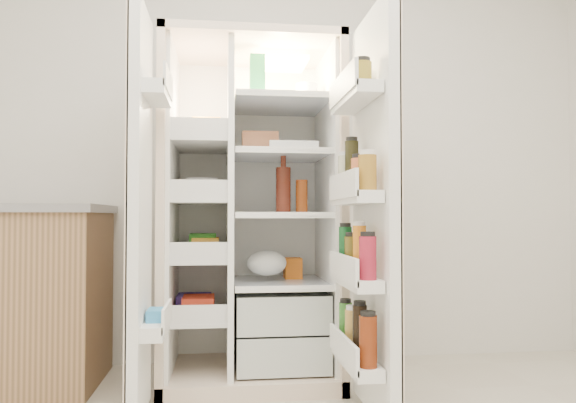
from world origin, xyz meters
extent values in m
cube|color=silver|center=(0.00, 2.00, 1.35)|extent=(4.00, 0.02, 2.70)
cube|color=beige|center=(-0.12, 1.93, 0.90)|extent=(0.92, 0.04, 1.80)
cube|color=beige|center=(-0.56, 1.60, 0.90)|extent=(0.04, 0.70, 1.80)
cube|color=beige|center=(0.32, 1.60, 0.90)|extent=(0.04, 0.70, 1.80)
cube|color=beige|center=(-0.12, 1.60, 1.78)|extent=(0.92, 0.70, 0.04)
cube|color=beige|center=(-0.12, 1.60, 0.04)|extent=(0.92, 0.70, 0.08)
cube|color=white|center=(-0.12, 1.90, 0.92)|extent=(0.84, 0.02, 1.68)
cube|color=white|center=(-0.53, 1.60, 0.92)|extent=(0.02, 0.62, 1.68)
cube|color=white|center=(0.29, 1.60, 0.92)|extent=(0.02, 0.62, 1.68)
cube|color=white|center=(-0.23, 1.60, 0.92)|extent=(0.03, 0.62, 1.68)
cube|color=#B8C1BC|center=(0.03, 1.58, 0.18)|extent=(0.47, 0.52, 0.19)
cube|color=#B8C1BC|center=(0.03, 1.58, 0.39)|extent=(0.47, 0.52, 0.19)
cube|color=#FFD18C|center=(0.03, 1.65, 1.72)|extent=(0.30, 0.30, 0.02)
cube|color=silver|center=(-0.39, 1.60, 0.35)|extent=(0.28, 0.58, 0.02)
cube|color=silver|center=(-0.39, 1.60, 0.65)|extent=(0.28, 0.58, 0.02)
cube|color=silver|center=(-0.39, 1.60, 0.95)|extent=(0.28, 0.58, 0.02)
cube|color=silver|center=(-0.39, 1.60, 1.25)|extent=(0.28, 0.58, 0.02)
cube|color=white|center=(0.03, 1.60, 0.52)|extent=(0.49, 0.58, 0.01)
cube|color=white|center=(0.03, 1.60, 0.88)|extent=(0.49, 0.58, 0.01)
cube|color=white|center=(0.03, 1.60, 1.20)|extent=(0.49, 0.58, 0.02)
cube|color=white|center=(0.03, 1.60, 1.48)|extent=(0.49, 0.58, 0.02)
cube|color=red|center=(-0.39, 1.60, 0.41)|extent=(0.16, 0.20, 0.10)
cube|color=#277720|center=(-0.39, 1.60, 0.72)|extent=(0.14, 0.18, 0.12)
cube|color=silver|center=(-0.39, 1.60, 0.99)|extent=(0.20, 0.22, 0.07)
cube|color=orange|center=(-0.39, 1.60, 1.33)|extent=(0.15, 0.16, 0.14)
cube|color=#4E37A7|center=(-0.39, 1.60, 0.40)|extent=(0.18, 0.20, 0.09)
cube|color=orange|center=(-0.39, 1.60, 0.71)|extent=(0.14, 0.18, 0.10)
cube|color=white|center=(-0.39, 1.60, 1.02)|extent=(0.16, 0.16, 0.12)
sphere|color=orange|center=(-0.09, 1.50, 0.12)|extent=(0.07, 0.07, 0.07)
sphere|color=orange|center=(0.00, 1.54, 0.12)|extent=(0.07, 0.07, 0.07)
sphere|color=orange|center=(0.10, 1.50, 0.12)|extent=(0.07, 0.07, 0.07)
sphere|color=orange|center=(-0.04, 1.64, 0.12)|extent=(0.07, 0.07, 0.07)
sphere|color=orange|center=(0.06, 1.62, 0.12)|extent=(0.07, 0.07, 0.07)
sphere|color=orange|center=(0.16, 1.58, 0.12)|extent=(0.07, 0.07, 0.07)
sphere|color=orange|center=(-0.12, 1.58, 0.12)|extent=(0.07, 0.07, 0.07)
sphere|color=orange|center=(0.12, 1.64, 0.12)|extent=(0.07, 0.07, 0.07)
ellipsoid|color=#3C6C24|center=(0.03, 1.60, 0.40)|extent=(0.26, 0.24, 0.11)
cylinder|color=#4E1A10|center=(0.05, 1.52, 1.01)|extent=(0.08, 0.08, 0.24)
cylinder|color=maroon|center=(0.14, 1.52, 0.98)|extent=(0.06, 0.06, 0.18)
cube|color=#217A42|center=(-0.09, 1.51, 1.60)|extent=(0.08, 0.08, 0.23)
cylinder|color=white|center=(0.18, 1.59, 1.54)|extent=(0.12, 0.12, 0.11)
cylinder|color=gold|center=(0.10, 1.70, 1.53)|extent=(0.06, 0.06, 0.08)
cube|color=white|center=(0.10, 1.55, 1.24)|extent=(0.26, 0.11, 0.06)
cube|color=#9E5F3F|center=(-0.07, 1.58, 1.27)|extent=(0.19, 0.11, 0.12)
ellipsoid|color=silver|center=(-0.04, 1.59, 0.60)|extent=(0.21, 0.19, 0.14)
cube|color=orange|center=(0.12, 1.71, 0.58)|extent=(0.09, 0.11, 0.11)
cube|color=white|center=(-0.62, 1.05, 0.90)|extent=(0.05, 0.40, 1.72)
cube|color=beige|center=(-0.65, 1.05, 0.90)|extent=(0.01, 0.40, 1.72)
cube|color=white|center=(-0.55, 1.05, 0.40)|extent=(0.09, 0.32, 0.06)
cube|color=white|center=(-0.55, 1.05, 1.40)|extent=(0.09, 0.32, 0.06)
cube|color=#338CCC|center=(-0.55, 1.05, 0.43)|extent=(0.07, 0.12, 0.10)
cube|color=white|center=(0.38, 0.96, 0.90)|extent=(0.05, 0.58, 1.72)
cube|color=beige|center=(0.40, 0.96, 0.90)|extent=(0.01, 0.58, 1.72)
cube|color=white|center=(0.29, 0.96, 0.26)|extent=(0.11, 0.50, 0.05)
cube|color=white|center=(0.29, 0.96, 0.60)|extent=(0.11, 0.50, 0.05)
cube|color=white|center=(0.29, 0.96, 0.95)|extent=(0.11, 0.50, 0.05)
cube|color=white|center=(0.29, 0.96, 1.38)|extent=(0.11, 0.50, 0.05)
cylinder|color=maroon|center=(0.29, 0.76, 0.39)|extent=(0.07, 0.07, 0.20)
cylinder|color=black|center=(0.29, 0.89, 0.40)|extent=(0.06, 0.06, 0.22)
cylinder|color=#BB8E3E|center=(0.29, 1.02, 0.38)|extent=(0.06, 0.06, 0.18)
cylinder|color=#347B29|center=(0.29, 1.15, 0.38)|extent=(0.06, 0.06, 0.19)
cylinder|color=maroon|center=(0.29, 0.76, 0.71)|extent=(0.07, 0.07, 0.17)
cylinder|color=orange|center=(0.29, 0.89, 0.73)|extent=(0.06, 0.06, 0.21)
cylinder|color=brown|center=(0.29, 1.02, 0.70)|extent=(0.07, 0.07, 0.16)
cylinder|color=#124E21|center=(0.29, 1.15, 0.72)|extent=(0.06, 0.06, 0.20)
cylinder|color=olive|center=(0.29, 0.76, 1.04)|extent=(0.07, 0.07, 0.14)
cylinder|color=#C86133|center=(0.29, 0.89, 1.04)|extent=(0.07, 0.07, 0.14)
cylinder|color=black|center=(0.29, 1.02, 1.09)|extent=(0.06, 0.06, 0.23)
cylinder|color=beige|center=(0.29, 1.15, 1.06)|extent=(0.06, 0.06, 0.18)
cylinder|color=olive|center=(0.29, 0.84, 1.45)|extent=(0.08, 0.08, 0.10)
cylinder|color=brown|center=(0.29, 1.06, 1.45)|extent=(0.08, 0.08, 0.10)
camera|label=1|loc=(-0.28, -1.32, 0.87)|focal=34.00mm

